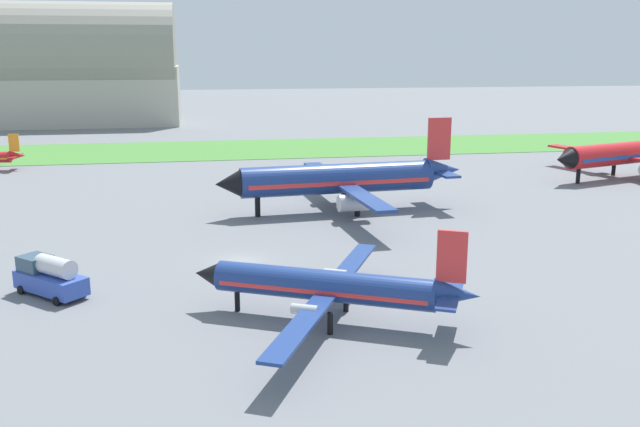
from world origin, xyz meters
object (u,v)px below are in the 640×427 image
(airplane_foreground_turboprop, at_px, (329,286))
(airplane_midfield_jet, at_px, (342,179))
(airplane_parked_jet_far, at_px, (626,154))
(fuel_truck_midfield, at_px, (50,276))

(airplane_foreground_turboprop, relative_size, airplane_midfield_jet, 0.72)
(airplane_parked_jet_far, height_order, fuel_truck_midfield, airplane_parked_jet_far)
(airplane_midfield_jet, xyz_separation_m, airplane_parked_jet_far, (47.09, 14.62, -0.20))
(airplane_foreground_turboprop, relative_size, airplane_parked_jet_far, 0.78)
(airplane_midfield_jet, height_order, fuel_truck_midfield, airplane_midfield_jet)
(airplane_midfield_jet, bearing_deg, fuel_truck_midfield, 35.93)
(airplane_foreground_turboprop, distance_m, airplane_midfield_jet, 34.77)
(airplane_foreground_turboprop, height_order, airplane_parked_jet_far, airplane_parked_jet_far)
(airplane_parked_jet_far, distance_m, fuel_truck_midfield, 85.44)
(airplane_foreground_turboprop, bearing_deg, fuel_truck_midfield, 2.47)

